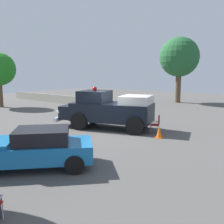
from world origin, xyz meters
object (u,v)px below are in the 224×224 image
(oak_tree_right, at_px, (179,57))
(traffic_cone, at_px, (159,132))
(lawn_chair_by_car, at_px, (157,123))
(vintage_fire_truck, at_px, (108,109))
(classic_hot_rod, at_px, (33,148))

(oak_tree_right, bearing_deg, traffic_cone, 110.91)
(lawn_chair_by_car, height_order, traffic_cone, lawn_chair_by_car)
(vintage_fire_truck, distance_m, oak_tree_right, 15.99)
(oak_tree_right, height_order, traffic_cone, oak_tree_right)
(vintage_fire_truck, relative_size, classic_hot_rod, 1.42)
(classic_hot_rod, distance_m, oak_tree_right, 23.02)
(classic_hot_rod, relative_size, lawn_chair_by_car, 4.36)
(vintage_fire_truck, distance_m, traffic_cone, 3.70)
(classic_hot_rod, relative_size, traffic_cone, 7.00)
(classic_hot_rod, height_order, traffic_cone, classic_hot_rod)
(traffic_cone, bearing_deg, classic_hot_rod, 76.86)
(vintage_fire_truck, height_order, classic_hot_rod, vintage_fire_truck)
(lawn_chair_by_car, distance_m, traffic_cone, 1.18)
(vintage_fire_truck, bearing_deg, lawn_chair_by_car, -164.24)
(oak_tree_right, relative_size, traffic_cone, 11.50)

